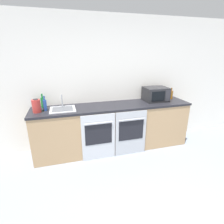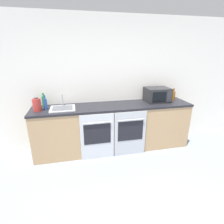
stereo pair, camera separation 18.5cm
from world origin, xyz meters
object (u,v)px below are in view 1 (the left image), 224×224
(oven_left, at_px, (99,137))
(microwave, at_px, (156,94))
(bottle_green, at_px, (43,102))
(bottle_blue, at_px, (45,105))
(sink, at_px, (63,109))
(bottle_amber, at_px, (171,95))
(oven_right, at_px, (131,133))
(kettle, at_px, (36,106))

(oven_left, distance_m, microwave, 1.51)
(oven_left, relative_size, bottle_green, 3.45)
(oven_left, bearing_deg, bottle_green, 149.41)
(microwave, xyz_separation_m, bottle_blue, (-2.19, -0.06, -0.04))
(oven_left, height_order, sink, sink)
(oven_left, bearing_deg, bottle_blue, 159.12)
(oven_left, distance_m, bottle_green, 1.23)
(bottle_amber, height_order, sink, bottle_amber)
(microwave, xyz_separation_m, bottle_green, (-2.24, 0.16, -0.04))
(oven_right, bearing_deg, bottle_amber, 22.17)
(microwave, bearing_deg, sink, -177.25)
(microwave, relative_size, bottle_blue, 1.81)
(oven_left, relative_size, bottle_amber, 3.64)
(bottle_blue, distance_m, kettle, 0.14)
(microwave, bearing_deg, kettle, -177.18)
(bottle_amber, bearing_deg, sink, -176.32)
(bottle_amber, height_order, kettle, bottle_amber)
(oven_right, distance_m, bottle_blue, 1.64)
(oven_right, relative_size, kettle, 3.78)
(sink, bearing_deg, microwave, 2.75)
(kettle, bearing_deg, bottle_blue, 23.06)
(bottle_green, xyz_separation_m, sink, (0.35, -0.25, -0.09))
(microwave, xyz_separation_m, sink, (-1.90, -0.09, -0.13))
(microwave, distance_m, bottle_blue, 2.19)
(kettle, bearing_deg, microwave, 2.82)
(oven_left, xyz_separation_m, oven_right, (0.63, 0.00, 0.00))
(oven_left, height_order, bottle_green, bottle_green)
(oven_right, height_order, bottle_blue, bottle_blue)
(oven_right, relative_size, bottle_green, 3.45)
(bottle_green, relative_size, kettle, 1.10)
(oven_left, bearing_deg, oven_right, 0.00)
(bottle_green, bearing_deg, bottle_amber, -2.16)
(bottle_amber, height_order, bottle_green, bottle_green)
(oven_left, height_order, kettle, kettle)
(bottle_blue, bearing_deg, bottle_amber, 2.54)
(bottle_amber, distance_m, sink, 2.31)
(microwave, bearing_deg, oven_left, -163.45)
(bottle_green, bearing_deg, oven_right, -19.43)
(bottle_amber, bearing_deg, bottle_green, 177.84)
(bottle_blue, bearing_deg, oven_right, -12.52)
(bottle_green, height_order, kettle, bottle_green)
(oven_right, relative_size, bottle_blue, 3.36)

